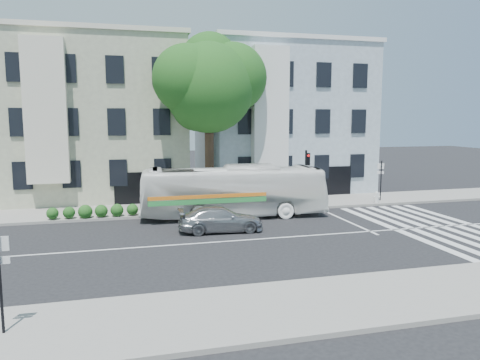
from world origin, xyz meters
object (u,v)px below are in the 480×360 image
object	(u,v)px
fire_hydrant	(376,197)
sedan	(221,219)
traffic_signal	(306,172)
bus	(233,191)
near_sign_pole	(0,269)

from	to	relation	value
fire_hydrant	sedan	bearing A→B (deg)	-159.07
traffic_signal	bus	bearing A→B (deg)	-177.66
sedan	traffic_signal	xyz separation A→B (m)	(6.28, 4.00, 1.77)
traffic_signal	near_sign_pole	distance (m)	19.75
sedan	near_sign_pole	bearing A→B (deg)	144.06
traffic_signal	fire_hydrant	world-z (taller)	traffic_signal
bus	fire_hydrant	size ratio (longest dim) A/B	14.15
bus	traffic_signal	size ratio (longest dim) A/B	2.88
bus	near_sign_pole	size ratio (longest dim) A/B	3.91
traffic_signal	fire_hydrant	distance (m)	5.44
sedan	fire_hydrant	distance (m)	12.19
fire_hydrant	near_sign_pole	size ratio (longest dim) A/B	0.28
traffic_signal	near_sign_pole	bearing A→B (deg)	-142.52
traffic_signal	fire_hydrant	bearing A→B (deg)	-2.44
bus	fire_hydrant	distance (m)	10.02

